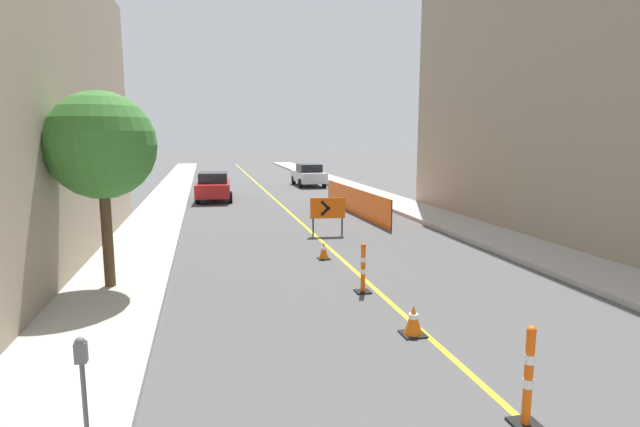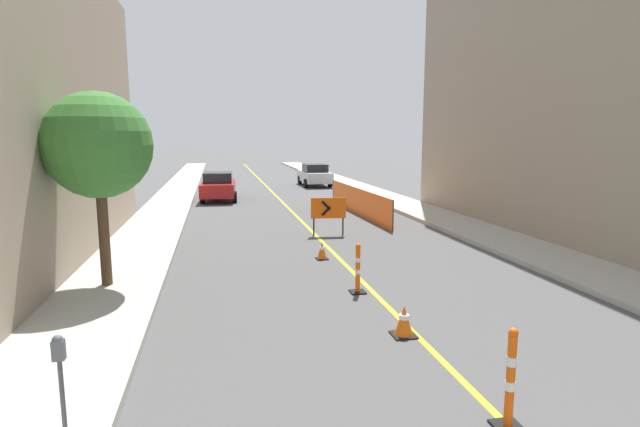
# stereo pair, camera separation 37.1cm
# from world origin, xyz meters

# --- Properties ---
(lane_stripe) EXTENTS (0.12, 66.52, 0.01)m
(lane_stripe) POSITION_xyz_m (0.00, 33.26, 0.00)
(lane_stripe) COLOR gold
(lane_stripe) RESTS_ON ground_plane
(sidewalk_left) EXTENTS (2.30, 66.52, 0.16)m
(sidewalk_left) POSITION_xyz_m (-5.96, 33.26, 0.08)
(sidewalk_left) COLOR #ADA89E
(sidewalk_left) RESTS_ON ground_plane
(sidewalk_right) EXTENTS (2.30, 66.52, 0.16)m
(sidewalk_right) POSITION_xyz_m (5.96, 33.26, 0.08)
(sidewalk_right) COLOR #ADA89E
(sidewalk_right) RESTS_ON ground_plane
(traffic_cone_second) EXTENTS (0.43, 0.43, 0.56)m
(traffic_cone_second) POSITION_xyz_m (-0.24, 9.77, 0.28)
(traffic_cone_second) COLOR black
(traffic_cone_second) RESTS_ON ground_plane
(traffic_cone_third) EXTENTS (0.35, 0.35, 0.53)m
(traffic_cone_third) POSITION_xyz_m (-0.51, 15.65, 0.26)
(traffic_cone_third) COLOR black
(traffic_cone_third) RESTS_ON ground_plane
(delineator_post_front) EXTENTS (0.35, 0.35, 1.31)m
(delineator_post_front) POSITION_xyz_m (-0.03, 6.76, 0.58)
(delineator_post_front) COLOR black
(delineator_post_front) RESTS_ON ground_plane
(delineator_post_rear) EXTENTS (0.35, 0.35, 1.17)m
(delineator_post_rear) POSITION_xyz_m (-0.36, 12.37, 0.50)
(delineator_post_rear) COLOR black
(delineator_post_rear) RESTS_ON ground_plane
(arrow_barricade_primary) EXTENTS (1.28, 0.18, 1.38)m
(arrow_barricade_primary) POSITION_xyz_m (0.45, 19.08, 0.97)
(arrow_barricade_primary) COLOR #EF560C
(arrow_barricade_primary) RESTS_ON ground_plane
(safety_mesh_fence) EXTENTS (0.29, 8.92, 1.21)m
(safety_mesh_fence) POSITION_xyz_m (2.88, 23.71, 0.60)
(safety_mesh_fence) COLOR #EF560C
(safety_mesh_fence) RESTS_ON ground_plane
(parked_car_curb_near) EXTENTS (2.03, 4.39, 1.59)m
(parked_car_curb_near) POSITION_xyz_m (-3.41, 30.14, 0.80)
(parked_car_curb_near) COLOR maroon
(parked_car_curb_near) RESTS_ON ground_plane
(parked_car_curb_mid) EXTENTS (1.94, 4.34, 1.59)m
(parked_car_curb_mid) POSITION_xyz_m (3.45, 36.98, 0.80)
(parked_car_curb_mid) COLOR #B7B7BC
(parked_car_curb_mid) RESTS_ON ground_plane
(parking_meter_near_curb) EXTENTS (0.12, 0.11, 1.39)m
(parking_meter_near_curb) POSITION_xyz_m (-5.16, 7.02, 1.14)
(parking_meter_near_curb) COLOR #4C4C51
(parking_meter_near_curb) RESTS_ON sidewalk_left
(street_tree_left_near) EXTENTS (2.40, 2.40, 4.44)m
(street_tree_left_near) POSITION_xyz_m (-6.08, 13.70, 3.38)
(street_tree_left_near) COLOR #4C3823
(street_tree_left_near) RESTS_ON sidewalk_left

